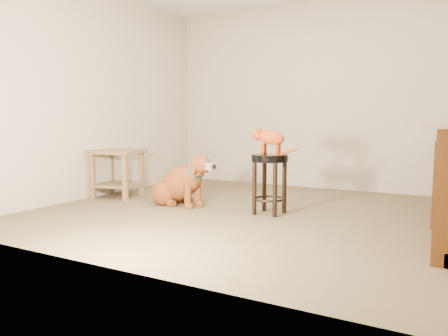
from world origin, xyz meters
The scene contains 6 objects.
floor centered at (0.00, 0.00, 0.00)m, with size 4.50×4.00×0.01m, color brown.
room_shell centered at (0.00, 0.00, 1.68)m, with size 4.54×4.04×2.62m.
padded_stool centered at (0.07, 0.05, 0.44)m, with size 0.37×0.37×0.61m.
side_table centered at (-2.00, 0.06, 0.39)m, with size 0.69×0.69×0.59m.
golden_retriever centered at (-0.98, -0.02, 0.24)m, with size 0.98×0.54×0.63m.
tabby_kitten centered at (0.06, 0.05, 0.78)m, with size 0.48×0.17×0.30m.
Camera 1 is at (1.83, -4.03, 0.95)m, focal length 35.00 mm.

